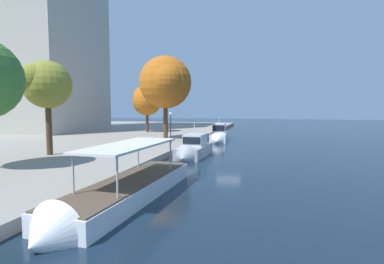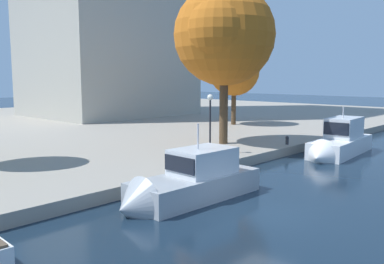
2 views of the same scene
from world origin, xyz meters
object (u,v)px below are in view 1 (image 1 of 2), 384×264
motor_yacht_2 (219,136)px  mooring_bollard_0 (196,135)px  tree_3 (147,100)px  tour_boat_0 (121,195)px  motor_yacht_1 (193,151)px  lamp_post (171,124)px  office_tower (45,8)px  tree_2 (45,85)px  tree_1 (165,83)px

motor_yacht_2 → mooring_bollard_0: bearing=-67.5°
motor_yacht_2 → tree_3: size_ratio=1.03×
tour_boat_0 → motor_yacht_1: bearing=-177.4°
motor_yacht_1 → lamp_post: (7.26, 4.81, 2.41)m
motor_yacht_1 → office_tower: (20.64, 34.60, 23.79)m
tour_boat_0 → mooring_bollard_0: size_ratio=20.98×
lamp_post → tree_3: (15.03, 9.54, 3.56)m
motor_yacht_1 → motor_yacht_2: 16.00m
mooring_bollard_0 → tree_2: (-20.33, 9.97, 6.40)m
motor_yacht_2 → tree_2: 26.58m
motor_yacht_1 → mooring_bollard_0: bearing=-166.2°
motor_yacht_2 → tree_1: tree_1 is taller
mooring_bollard_0 → tree_3: bearing=54.6°
motor_yacht_1 → motor_yacht_2: (16.00, -0.24, 0.12)m
motor_yacht_1 → office_tower: 46.79m
tree_3 → motor_yacht_2: bearing=-113.3°
tree_2 → motor_yacht_1: bearing=-65.1°
tree_2 → office_tower: bearing=38.9°
motor_yacht_2 → tree_2: (-22.06, 13.28, 6.59)m
motor_yacht_2 → tree_2: bearing=-36.1°
tree_2 → office_tower: (26.70, 21.56, 17.08)m
tour_boat_0 → tree_2: bearing=-125.0°
tree_1 → office_tower: bearing=70.8°
tree_1 → tree_2: tree_1 is taller
tour_boat_0 → tree_1: tree_1 is taller
lamp_post → mooring_bollard_0: bearing=-13.9°
mooring_bollard_0 → tree_2: 23.53m
tree_1 → tree_2: size_ratio=1.33×
tour_boat_0 → tree_2: tree_2 is taller
mooring_bollard_0 → motor_yacht_1: bearing=-167.9°
motor_yacht_1 → tree_2: bearing=-63.4°
motor_yacht_1 → office_tower: size_ratio=0.16×
tour_boat_0 → office_tower: office_tower is taller
office_tower → tree_2: bearing=-141.1°
tour_boat_0 → office_tower: bearing=-134.1°
tree_1 → mooring_bollard_0: bearing=-48.4°
tree_3 → lamp_post: bearing=-147.6°
tour_boat_0 → motor_yacht_2: bearing=-177.8°
lamp_post → tree_2: tree_2 is taller
motor_yacht_1 → tree_2: (-6.06, 13.04, 6.71)m
tree_1 → tree_3: bearing=33.7°
motor_yacht_2 → office_tower: bearing=-102.7°
lamp_post → tree_2: 16.24m
tour_boat_0 → motor_yacht_2: motor_yacht_2 is taller
lamp_post → tree_1: 7.11m
lamp_post → tree_3: size_ratio=0.46×
motor_yacht_2 → tree_2: tree_2 is taller
motor_yacht_1 → motor_yacht_2: size_ratio=0.89×
tour_boat_0 → lamp_post: 23.99m
mooring_bollard_0 → lamp_post: (-7.01, 1.73, 2.10)m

